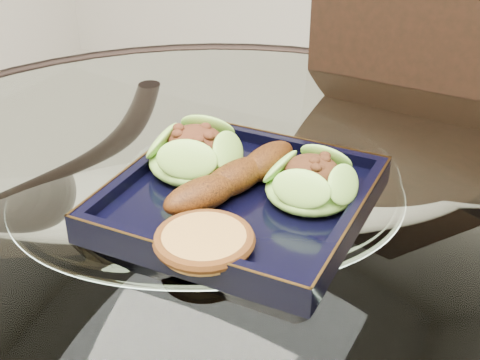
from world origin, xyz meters
The scene contains 7 objects.
dining_table centered at (0.00, 0.00, 0.60)m, with size 1.13×1.13×0.77m.
dining_chair centered at (0.14, 0.35, 0.60)m, with size 0.46×0.46×1.07m.
navy_plate centered at (0.03, 0.02, 0.77)m, with size 0.27×0.27×0.02m, color black.
lettuce_wrap_left centered at (-0.04, 0.04, 0.80)m, with size 0.11×0.11×0.04m, color #5EAB31.
lettuce_wrap_right centered at (0.10, 0.05, 0.80)m, with size 0.10×0.10×0.04m, color #73B033.
roasted_plantain centered at (0.02, 0.02, 0.80)m, with size 0.19×0.04×0.04m, color #592909.
crumb_patty centered at (0.05, -0.09, 0.79)m, with size 0.09×0.09×0.02m, color #B2893B.
Camera 1 is at (0.34, -0.54, 1.17)m, focal length 50.00 mm.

